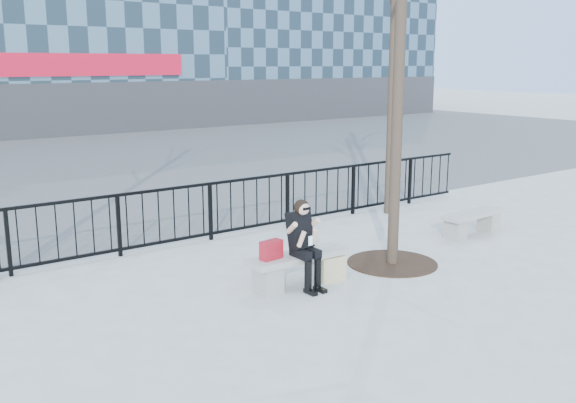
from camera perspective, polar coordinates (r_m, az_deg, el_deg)
ground at (r=9.78m, az=0.89°, el=-7.41°), size 120.00×120.00×0.00m
street_surface at (r=23.26m, az=-22.06°, el=3.22°), size 60.00×23.00×0.01m
railing at (r=12.06m, az=-7.74°, el=-0.99°), size 14.00×0.06×1.10m
tree_grate at (r=10.91m, az=9.23°, el=-5.41°), size 1.50×1.50×0.02m
bench_main at (r=9.69m, az=0.90°, el=-5.73°), size 1.65×0.46×0.49m
bench_second at (r=13.01m, az=16.10°, el=-1.64°), size 1.51×0.42×0.45m
seated_woman at (r=9.46m, az=1.49°, el=-3.85°), size 0.50×0.64×1.34m
handbag at (r=9.34m, az=-1.50°, el=-4.32°), size 0.35×0.20×0.28m
shopping_bag at (r=9.91m, az=3.99°, el=-6.00°), size 0.43×0.21×0.39m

